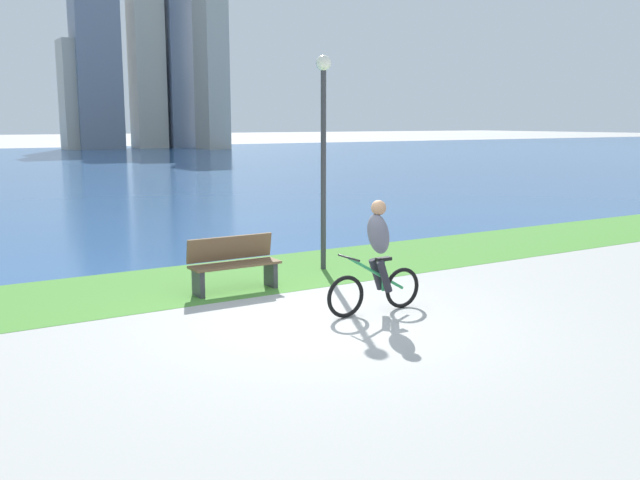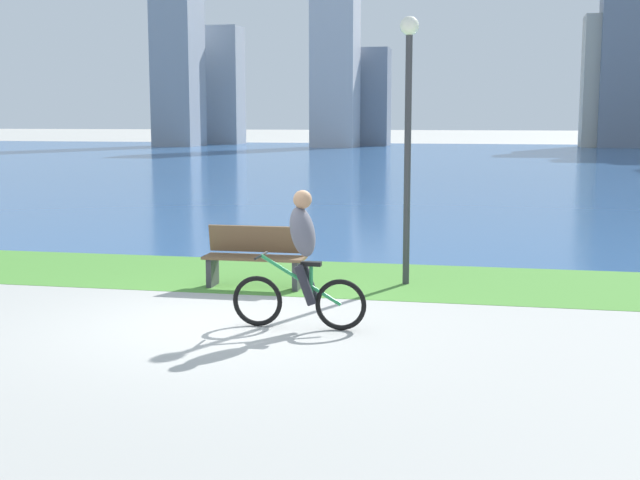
% 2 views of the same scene
% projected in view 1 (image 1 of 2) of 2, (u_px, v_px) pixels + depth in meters
% --- Properties ---
extents(ground_plane, '(300.00, 300.00, 0.00)m').
position_uv_depth(ground_plane, '(323.00, 321.00, 9.81)').
color(ground_plane, '#9E9E99').
extents(grass_strip_bayside, '(120.00, 2.97, 0.01)m').
position_uv_depth(grass_strip_bayside, '(229.00, 278.00, 12.48)').
color(grass_strip_bayside, '#478433').
rests_on(grass_strip_bayside, ground).
extents(cyclist_lead, '(1.63, 0.52, 1.65)m').
position_uv_depth(cyclist_lead, '(377.00, 257.00, 10.11)').
color(cyclist_lead, black).
rests_on(cyclist_lead, ground).
extents(bench_near_path, '(1.50, 0.47, 0.90)m').
position_uv_depth(bench_near_path, '(234.00, 264.00, 11.48)').
color(bench_near_path, brown).
rests_on(bench_near_path, ground).
extents(lamppost_tall, '(0.28, 0.28, 3.94)m').
position_uv_depth(lamppost_tall, '(323.00, 132.00, 12.80)').
color(lamppost_tall, '#38383D').
rests_on(lamppost_tall, ground).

